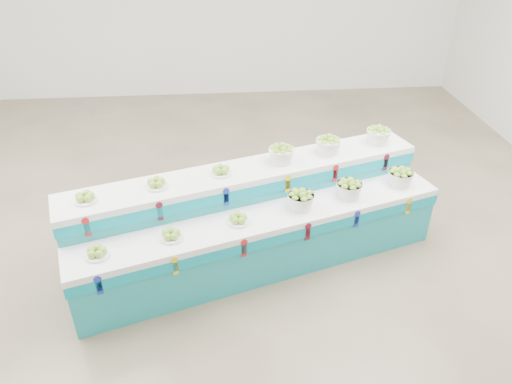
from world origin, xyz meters
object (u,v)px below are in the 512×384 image
basket_lower_left (301,199)px  basket_upper_right (378,135)px  display_stand (256,220)px  plate_upper_mid (156,183)px

basket_lower_left → basket_upper_right: 1.39m
basket_lower_left → basket_upper_right: size_ratio=1.00×
display_stand → basket_lower_left: bearing=-31.7°
basket_lower_left → plate_upper_mid: size_ratio=1.24×
display_stand → basket_upper_right: (1.52, 0.74, 0.62)m
basket_lower_left → plate_upper_mid: bearing=177.5°
display_stand → basket_upper_right: 1.80m
display_stand → basket_upper_right: bearing=8.6°
plate_upper_mid → basket_upper_right: size_ratio=0.81×
basket_upper_right → basket_lower_left: bearing=-141.0°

